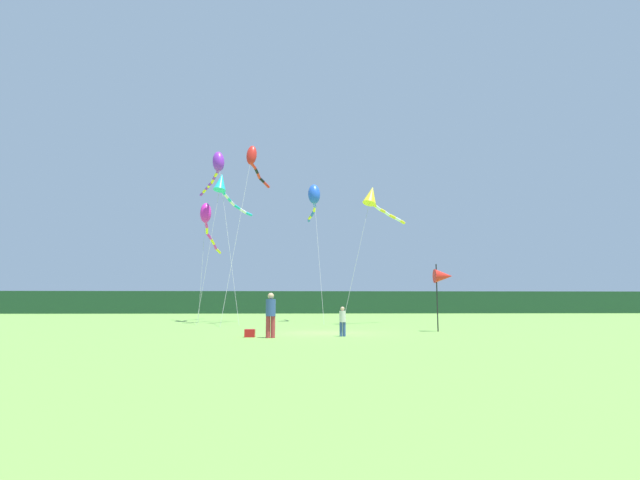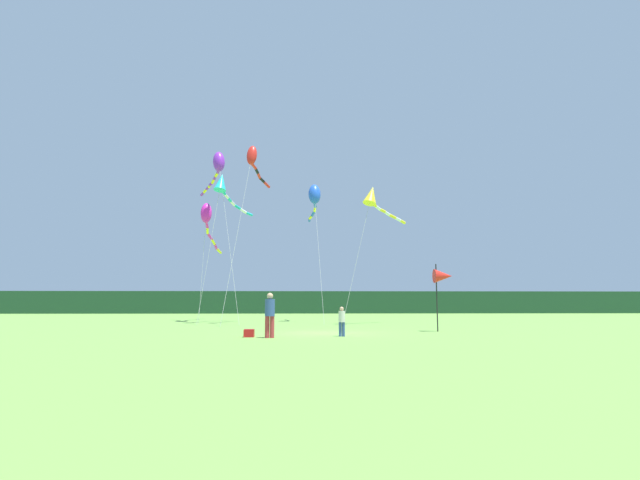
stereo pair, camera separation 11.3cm
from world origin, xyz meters
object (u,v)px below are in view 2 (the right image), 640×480
(kite_blue, at_px, (314,196))
(kite_yellow, at_px, (374,198))
(banner_flag_pole, at_px, (443,277))
(kite_magenta, at_px, (207,218))
(kite_cyan, at_px, (223,186))
(kite_purple, at_px, (218,165))
(person_child, at_px, (342,320))
(cooler_box, at_px, (249,333))
(person_adult, at_px, (270,313))
(kite_red, at_px, (253,160))

(kite_blue, bearing_deg, kite_yellow, -53.18)
(banner_flag_pole, distance_m, kite_magenta, 20.72)
(kite_cyan, relative_size, kite_purple, 0.82)
(person_child, bearing_deg, kite_yellow, 74.53)
(cooler_box, bearing_deg, kite_blue, 79.33)
(cooler_box, distance_m, kite_cyan, 17.18)
(person_adult, xyz_separation_m, kite_blue, (2.26, 17.14, 8.59))
(banner_flag_pole, height_order, kite_blue, kite_blue)
(banner_flag_pole, xyz_separation_m, kite_cyan, (-12.62, 10.30, 6.98))
(person_adult, distance_m, kite_yellow, 15.36)
(kite_magenta, distance_m, kite_yellow, 13.59)
(person_adult, relative_size, kite_magenta, 0.20)
(person_adult, distance_m, kite_purple, 20.19)
(kite_red, distance_m, kite_purple, 4.02)
(cooler_box, height_order, kite_red, kite_red)
(person_child, relative_size, banner_flag_pole, 0.37)
(person_adult, relative_size, banner_flag_pole, 0.54)
(kite_red, height_order, kite_magenta, kite_red)
(kite_blue, bearing_deg, person_child, -87.48)
(cooler_box, xyz_separation_m, kite_magenta, (-5.21, 17.52, 7.82))
(kite_magenta, bearing_deg, kite_purple, -60.06)
(kite_magenta, xyz_separation_m, kite_yellow, (12.17, -6.04, 0.40))
(person_child, bearing_deg, kite_cyan, 118.09)
(kite_magenta, bearing_deg, kite_yellow, -26.39)
(kite_magenta, bearing_deg, kite_red, -48.54)
(person_child, xyz_separation_m, kite_yellow, (3.11, 11.25, 7.69))
(kite_magenta, bearing_deg, kite_blue, -6.27)
(kite_blue, distance_m, kite_purple, 7.69)
(kite_blue, bearing_deg, kite_cyan, -157.47)
(person_child, xyz_separation_m, kite_red, (-5.10, 12.81, 10.67))
(person_adult, relative_size, person_child, 1.46)
(kite_purple, bearing_deg, kite_blue, 6.58)
(kite_magenta, bearing_deg, kite_cyan, -64.01)
(banner_flag_pole, relative_size, kite_cyan, 0.31)
(kite_purple, bearing_deg, person_child, -62.61)
(person_child, relative_size, kite_magenta, 0.14)
(cooler_box, relative_size, kite_yellow, 0.05)
(kite_blue, height_order, kite_purple, kite_purple)
(person_adult, xyz_separation_m, kite_magenta, (-6.08, 18.06, 6.98))
(kite_magenta, bearing_deg, person_adult, -71.40)
(person_child, distance_m, banner_flag_pole, 6.61)
(person_adult, relative_size, cooler_box, 4.25)
(person_child, height_order, kite_blue, kite_blue)
(kite_red, xyz_separation_m, kite_blue, (4.38, 3.56, -1.77))
(person_adult, xyz_separation_m, person_child, (2.98, 0.77, -0.32))
(cooler_box, bearing_deg, kite_magenta, 106.55)
(kite_cyan, height_order, kite_magenta, kite_cyan)
(person_child, bearing_deg, banner_flag_pole, 32.06)
(person_adult, distance_m, kite_cyan, 17.37)
(person_child, bearing_deg, kite_red, 111.72)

